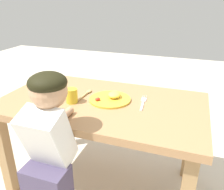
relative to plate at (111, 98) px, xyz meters
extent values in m
plane|color=beige|center=(-0.05, -0.03, -0.67)|extent=(8.00, 8.00, 0.00)
cube|color=#A1744B|center=(-0.05, -0.03, -0.03)|extent=(1.27, 0.72, 0.04)
cube|color=#9D794C|center=(-0.62, -0.32, -0.36)|extent=(0.07, 0.07, 0.62)
cube|color=#9D794C|center=(-0.62, 0.26, -0.36)|extent=(0.07, 0.07, 0.62)
cube|color=#9D794C|center=(0.51, 0.26, -0.36)|extent=(0.07, 0.07, 0.62)
cylinder|color=gold|center=(0.00, 0.00, -0.01)|extent=(0.26, 0.26, 0.01)
ellipsoid|color=yellow|center=(0.02, 0.02, 0.02)|extent=(0.08, 0.09, 0.04)
ellipsoid|color=red|center=(-0.06, -0.06, 0.01)|extent=(0.04, 0.04, 0.02)
cube|color=silver|center=(0.21, -0.02, -0.01)|extent=(0.03, 0.13, 0.01)
cube|color=silver|center=(0.20, 0.07, -0.01)|extent=(0.04, 0.05, 0.01)
cylinder|color=silver|center=(0.20, 0.11, -0.01)|extent=(0.01, 0.04, 0.00)
cylinder|color=silver|center=(0.19, 0.11, -0.01)|extent=(0.01, 0.04, 0.00)
cylinder|color=silver|center=(0.18, 0.11, -0.01)|extent=(0.01, 0.04, 0.00)
cylinder|color=tan|center=(-0.19, -0.03, -0.01)|extent=(0.02, 0.15, 0.01)
ellipsoid|color=tan|center=(-0.18, 0.07, 0.00)|extent=(0.03, 0.06, 0.02)
cylinder|color=gold|center=(-0.21, -0.11, 0.03)|extent=(0.07, 0.07, 0.09)
cube|color=white|center=(-0.15, -0.47, -0.03)|extent=(0.20, 0.22, 0.33)
sphere|color=tan|center=(-0.15, -0.42, 0.19)|extent=(0.18, 0.18, 0.18)
ellipsoid|color=black|center=(-0.15, -0.42, 0.23)|extent=(0.18, 0.18, 0.10)
cylinder|color=tan|center=(-0.15, -0.33, 0.01)|extent=(0.04, 0.18, 0.04)
camera|label=1|loc=(0.45, -1.24, 0.59)|focal=37.07mm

